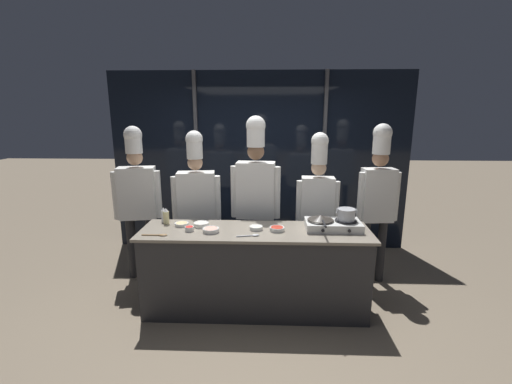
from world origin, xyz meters
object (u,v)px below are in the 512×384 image
prep_bowl_bell_pepper (189,228)px  prep_bowl_chili_flakes (277,229)px  squeeze_bottle_clear (164,215)px  chef_pastry (317,199)px  frying_pan (321,218)px  chef_line (256,189)px  portable_stove (333,225)px  chef_apprentice (378,191)px  stock_pot (346,214)px  chef_head (137,193)px  prep_bowl_onion (201,224)px  serving_spoon_slotted (160,235)px  chef_sous (196,197)px  prep_bowl_garlic (256,227)px  prep_bowl_shrimp (211,230)px  prep_bowl_ginger (182,224)px  serving_spoon_solid (252,235)px  squeeze_bottle_oil (166,216)px

prep_bowl_bell_pepper → prep_bowl_chili_flakes: (0.91, 0.04, -0.00)m
squeeze_bottle_clear → chef_pastry: (1.76, 0.40, 0.10)m
frying_pan → chef_line: bearing=139.6°
portable_stove → chef_apprentice: size_ratio=0.29×
chef_apprentice → stock_pot: bearing=46.5°
frying_pan → chef_head: size_ratio=0.24×
prep_bowl_bell_pepper → prep_bowl_onion: bearing=58.4°
squeeze_bottle_clear → prep_bowl_chili_flakes: bearing=-10.9°
squeeze_bottle_clear → serving_spoon_slotted: 0.44m
serving_spoon_slotted → chef_sous: chef_sous is taller
prep_bowl_bell_pepper → chef_apprentice: chef_apprentice is taller
prep_bowl_chili_flakes → chef_head: bearing=157.3°
prep_bowl_garlic → serving_spoon_slotted: prep_bowl_garlic is taller
portable_stove → serving_spoon_slotted: size_ratio=2.21×
prep_bowl_shrimp → prep_bowl_ginger: bearing=151.3°
chef_head → chef_pastry: 2.23m
frying_pan → serving_spoon_solid: frying_pan is taller
portable_stove → prep_bowl_ginger: size_ratio=3.75×
frying_pan → prep_bowl_garlic: size_ratio=3.39×
prep_bowl_chili_flakes → prep_bowl_garlic: prep_bowl_chili_flakes is taller
squeeze_bottle_oil → prep_bowl_ginger: (0.18, -0.05, -0.07)m
frying_pan → squeeze_bottle_clear: 1.73m
prep_bowl_shrimp → stock_pot: bearing=5.7°
prep_bowl_bell_pepper → prep_bowl_garlic: bearing=5.9°
chef_apprentice → chef_head: bearing=-5.0°
prep_bowl_ginger → chef_line: 0.99m
chef_sous → chef_head: bearing=-6.3°
frying_pan → prep_bowl_shrimp: (-1.14, -0.13, -0.10)m
prep_bowl_ginger → portable_stove: bearing=-1.9°
prep_bowl_ginger → chef_line: chef_line is taller
prep_bowl_bell_pepper → chef_line: chef_line is taller
prep_bowl_chili_flakes → serving_spoon_solid: size_ratio=0.68×
prep_bowl_bell_pepper → serving_spoon_slotted: bearing=-151.5°
squeeze_bottle_oil → chef_line: (0.96, 0.49, 0.21)m
prep_bowl_bell_pepper → chef_sous: size_ratio=0.05×
prep_bowl_garlic → chef_sous: bearing=137.6°
serving_spoon_slotted → chef_line: (0.93, 0.86, 0.28)m
portable_stove → frying_pan: (-0.13, -0.00, 0.08)m
frying_pan → stock_pot: bearing=0.9°
chef_pastry → serving_spoon_solid: bearing=50.7°
prep_bowl_ginger → serving_spoon_solid: bearing=-20.5°
prep_bowl_bell_pepper → prep_bowl_ginger: (-0.12, 0.17, -0.01)m
prep_bowl_onion → serving_spoon_solid: 0.63m
portable_stove → serving_spoon_slotted: bearing=-171.6°
frying_pan → prep_bowl_garlic: bearing=-176.5°
squeeze_bottle_clear → prep_bowl_ginger: squeeze_bottle_clear is taller
squeeze_bottle_oil → prep_bowl_bell_pepper: squeeze_bottle_oil is taller
frying_pan → prep_bowl_onion: size_ratio=2.89×
portable_stove → chef_apprentice: bearing=44.5°
frying_pan → prep_bowl_chili_flakes: bearing=-171.3°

